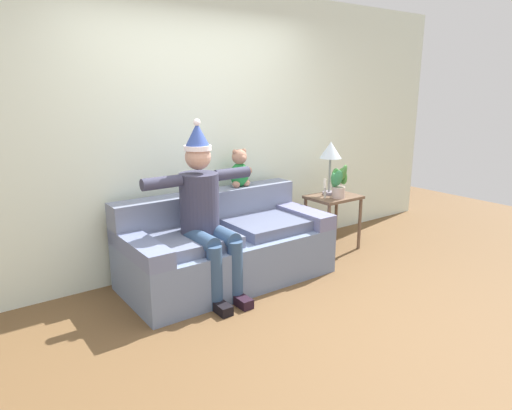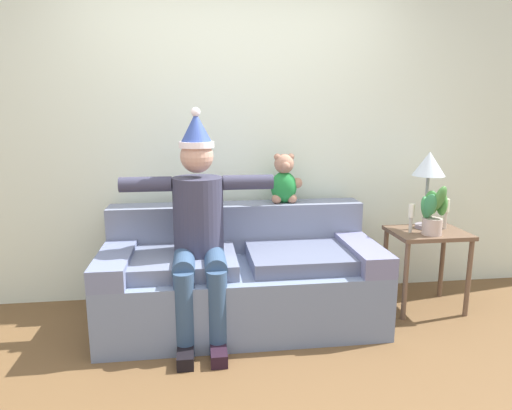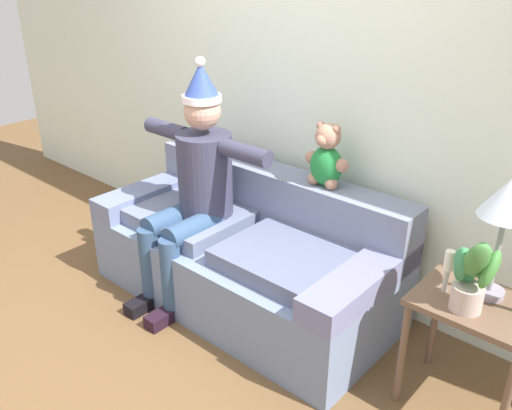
% 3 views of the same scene
% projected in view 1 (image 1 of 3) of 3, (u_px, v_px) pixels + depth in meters
% --- Properties ---
extents(ground_plane, '(10.00, 10.00, 0.00)m').
position_uv_depth(ground_plane, '(295.00, 321.00, 3.56)').
color(ground_plane, brown).
extents(back_wall, '(7.00, 0.10, 2.70)m').
position_uv_depth(back_wall, '(194.00, 131.00, 4.43)').
color(back_wall, silver).
rests_on(back_wall, ground_plane).
extents(couch, '(1.92, 0.90, 0.80)m').
position_uv_depth(couch, '(225.00, 246.00, 4.27)').
color(couch, slate).
rests_on(couch, ground_plane).
extents(person_seated, '(1.02, 0.77, 1.52)m').
position_uv_depth(person_seated, '(205.00, 209.00, 3.87)').
color(person_seated, '#36374D').
rests_on(person_seated, ground_plane).
extents(teddy_bear, '(0.29, 0.17, 0.38)m').
position_uv_depth(teddy_bear, '(240.00, 170.00, 4.54)').
color(teddy_bear, '#208037').
rests_on(teddy_bear, couch).
extents(side_table, '(0.55, 0.42, 0.61)m').
position_uv_depth(side_table, '(333.00, 205.00, 5.03)').
color(side_table, brown).
rests_on(side_table, ground_plane).
extents(table_lamp, '(0.24, 0.24, 0.59)m').
position_uv_depth(table_lamp, '(331.00, 153.00, 4.96)').
color(table_lamp, gray).
rests_on(table_lamp, side_table).
extents(potted_plant, '(0.24, 0.21, 0.38)m').
position_uv_depth(potted_plant, '(339.00, 182.00, 4.88)').
color(potted_plant, '#C0AAA0').
rests_on(potted_plant, side_table).
extents(candle_tall, '(0.04, 0.04, 0.21)m').
position_uv_depth(candle_tall, '(325.00, 186.00, 4.86)').
color(candle_tall, beige).
rests_on(candle_tall, side_table).
extents(candle_short, '(0.04, 0.04, 0.23)m').
position_uv_depth(candle_short, '(341.00, 180.00, 5.08)').
color(candle_short, beige).
rests_on(candle_short, side_table).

